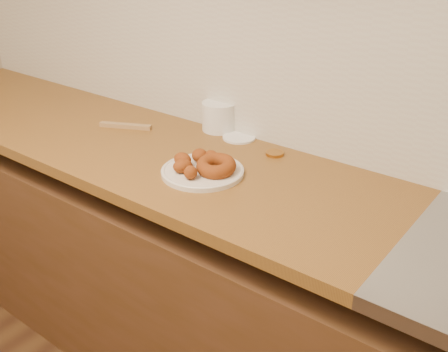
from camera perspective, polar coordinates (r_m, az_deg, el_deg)
The scene contains 11 objects.
wall_back at distance 1.72m, azimuth 8.98°, elevation 16.99°, with size 4.00×0.02×2.70m, color beige.
base_cabinet at distance 1.89m, azimuth 2.12°, elevation -14.36°, with size 3.60×0.60×0.77m, color #533120.
butcher_block at distance 2.02m, azimuth -12.80°, elevation 4.19°, with size 2.30×0.62×0.04m, color brown.
backsplash at distance 1.74m, azimuth 8.43°, elevation 12.08°, with size 3.60×0.02×0.60m, color beige.
donut_plate at distance 1.64m, azimuth -2.35°, elevation 0.48°, with size 0.26×0.26×0.01m, color silver.
ring_donut at distance 1.61m, azimuth -0.88°, elevation 1.14°, with size 0.12×0.12×0.04m, color brown.
fried_dough_chunks at distance 1.64m, azimuth -3.47°, elevation 1.61°, with size 0.14×0.18×0.04m.
plastic_tub at distance 1.97m, azimuth -0.52°, elevation 6.52°, with size 0.13×0.13×0.11m, color white.
tub_lid at distance 1.90m, azimuth 1.65°, elevation 4.21°, with size 0.12×0.12×0.01m, color white.
brass_jar_lid at distance 1.78m, azimuth 5.55°, elevation 2.46°, with size 0.06×0.06×0.01m, color #AB722B.
wooden_utensil at distance 2.04m, azimuth -10.68°, elevation 5.39°, with size 0.20×0.02×0.02m, color #997549.
Camera 1 is at (0.82, 0.51, 1.62)m, focal length 42.00 mm.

